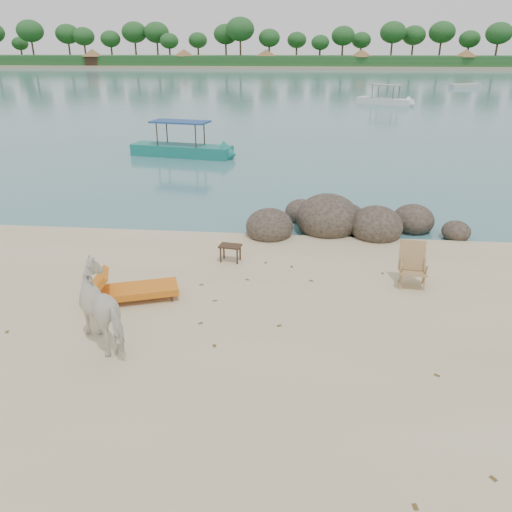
# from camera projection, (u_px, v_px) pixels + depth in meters

# --- Properties ---
(water) EXTENTS (400.00, 400.00, 0.00)m
(water) POSITION_uv_depth(u_px,v_px,m) (300.00, 77.00, 91.80)
(water) COLOR #3A6A75
(water) RESTS_ON ground
(far_shore) EXTENTS (420.00, 90.00, 1.40)m
(far_shore) POSITION_uv_depth(u_px,v_px,m) (305.00, 64.00, 165.21)
(far_shore) COLOR tan
(far_shore) RESTS_ON ground
(far_scenery) EXTENTS (420.00, 18.00, 9.50)m
(far_scenery) POSITION_uv_depth(u_px,v_px,m) (304.00, 55.00, 133.43)
(far_scenery) COLOR #1E4C1E
(far_scenery) RESTS_ON ground
(boulders) EXTENTS (6.50, 3.06, 1.42)m
(boulders) POSITION_uv_depth(u_px,v_px,m) (341.00, 222.00, 14.93)
(boulders) COLOR #332922
(boulders) RESTS_ON ground
(cow) EXTENTS (1.81, 1.72, 1.45)m
(cow) POSITION_uv_depth(u_px,v_px,m) (107.00, 308.00, 9.06)
(cow) COLOR silver
(cow) RESTS_ON ground
(side_table) EXTENTS (0.59, 0.43, 0.44)m
(side_table) POSITION_uv_depth(u_px,v_px,m) (230.00, 254.00, 12.72)
(side_table) COLOR #312113
(side_table) RESTS_ON ground
(lounge_chair) EXTENTS (2.23, 1.41, 0.63)m
(lounge_chair) POSITION_uv_depth(u_px,v_px,m) (138.00, 287.00, 10.76)
(lounge_chair) COLOR orange
(lounge_chair) RESTS_ON ground
(deck_chair) EXTENTS (0.70, 0.76, 0.99)m
(deck_chair) POSITION_uv_depth(u_px,v_px,m) (414.00, 268.00, 11.27)
(deck_chair) COLOR tan
(deck_chair) RESTS_ON ground
(boat_near) EXTENTS (5.97, 2.36, 2.84)m
(boat_near) POSITION_uv_depth(u_px,v_px,m) (180.00, 127.00, 24.97)
(boat_near) COLOR #177166
(boat_near) RESTS_ON water
(boat_mid) EXTENTS (5.83, 4.80, 3.02)m
(boat_mid) POSITION_uv_depth(u_px,v_px,m) (386.00, 88.00, 47.85)
(boat_mid) COLOR silver
(boat_mid) RESTS_ON water
(boat_far) EXTENTS (5.24, 3.38, 0.61)m
(boat_far) POSITION_uv_depth(u_px,v_px,m) (465.00, 85.00, 68.76)
(boat_far) COLOR #B8B9B4
(boat_far) RESTS_ON water
(dead_leaves) EXTENTS (8.27, 7.37, 0.00)m
(dead_leaves) POSITION_uv_depth(u_px,v_px,m) (245.00, 327.00, 9.83)
(dead_leaves) COLOR brown
(dead_leaves) RESTS_ON ground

